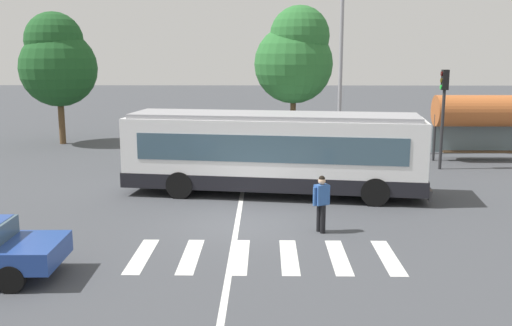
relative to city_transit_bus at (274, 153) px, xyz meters
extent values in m
plane|color=#424449|center=(-1.07, -3.91, -1.59)|extent=(160.00, 160.00, 0.00)
cylinder|color=black|center=(3.84, 0.65, -1.09)|extent=(1.03, 0.43, 1.00)
cylinder|color=black|center=(3.52, -1.67, -1.09)|extent=(1.03, 0.43, 1.00)
cylinder|color=black|center=(-3.12, 1.62, -1.09)|extent=(1.03, 0.43, 1.00)
cylinder|color=black|center=(-3.44, -0.71, -1.09)|extent=(1.03, 0.43, 1.00)
cube|color=white|center=(-0.02, 0.00, 0.04)|extent=(11.22, 4.03, 2.55)
cube|color=black|center=(-0.02, 0.00, -0.96)|extent=(11.33, 4.07, 0.55)
cube|color=#3D5666|center=(-0.02, 0.00, 0.34)|extent=(9.92, 3.90, 0.96)
cube|color=#3D5666|center=(5.42, -0.75, 0.24)|extent=(0.35, 2.23, 1.63)
cube|color=black|center=(5.42, -0.75, 1.13)|extent=(0.33, 1.93, 0.28)
cube|color=#99999E|center=(-0.02, 0.00, 1.39)|extent=(10.76, 3.77, 0.16)
cube|color=#28282B|center=(5.53, -0.77, -1.16)|extent=(0.47, 2.54, 0.36)
cylinder|color=black|center=(1.30, -4.63, -1.16)|extent=(0.16, 0.16, 0.85)
cylinder|color=black|center=(1.39, -4.80, -1.16)|extent=(0.16, 0.16, 0.85)
cube|color=#2D569E|center=(1.35, -4.72, -0.44)|extent=(0.47, 0.42, 0.60)
cylinder|color=#2D569E|center=(1.13, -4.83, -0.47)|extent=(0.10, 0.10, 0.55)
cylinder|color=#2D569E|center=(1.56, -4.60, -0.47)|extent=(0.10, 0.10, 0.55)
sphere|color=tan|center=(1.35, -4.72, -0.03)|extent=(0.22, 0.22, 0.22)
sphere|color=black|center=(1.35, -4.72, 0.04)|extent=(0.19, 0.19, 0.19)
cylinder|color=black|center=(-5.99, -7.56, -1.27)|extent=(0.64, 0.22, 0.64)
cylinder|color=black|center=(-5.94, -9.24, -1.27)|extent=(0.64, 0.22, 0.64)
cylinder|color=black|center=(-3.41, 13.34, -1.27)|extent=(0.24, 0.65, 0.64)
cylinder|color=black|center=(-1.74, 13.46, -1.27)|extent=(0.24, 0.65, 0.64)
cylinder|color=black|center=(-3.22, 10.56, -1.27)|extent=(0.24, 0.65, 0.64)
cylinder|color=black|center=(-1.55, 10.67, -1.27)|extent=(0.24, 0.65, 0.64)
cube|color=black|center=(-2.48, 12.01, -0.95)|extent=(2.12, 4.61, 0.52)
cube|color=#3D5666|center=(-2.48, 11.92, -0.47)|extent=(1.74, 2.26, 0.44)
cube|color=black|center=(-2.48, 11.92, -0.28)|extent=(1.66, 2.08, 0.09)
cylinder|color=black|center=(-0.56, 13.28, -1.27)|extent=(0.22, 0.65, 0.64)
cylinder|color=black|center=(1.11, 13.32, -1.27)|extent=(0.22, 0.65, 0.64)
cylinder|color=black|center=(-0.48, 10.49, -1.27)|extent=(0.22, 0.65, 0.64)
cylinder|color=black|center=(1.19, 10.53, -1.27)|extent=(0.22, 0.65, 0.64)
cube|color=white|center=(0.32, 11.91, -0.95)|extent=(1.94, 4.55, 0.52)
cube|color=#3D5666|center=(0.32, 11.82, -0.47)|extent=(1.66, 2.20, 0.44)
cube|color=white|center=(0.32, 11.82, -0.28)|extent=(1.58, 2.02, 0.09)
cylinder|color=black|center=(2.30, 13.55, -1.27)|extent=(0.23, 0.65, 0.64)
cylinder|color=black|center=(3.98, 13.62, -1.27)|extent=(0.23, 0.65, 0.64)
cylinder|color=black|center=(2.43, 10.76, -1.27)|extent=(0.23, 0.65, 0.64)
cylinder|color=black|center=(4.10, 10.84, -1.27)|extent=(0.23, 0.65, 0.64)
cube|color=#B7BABF|center=(3.20, 12.19, -0.95)|extent=(2.02, 4.58, 0.52)
cube|color=#3D5666|center=(3.21, 12.10, -0.47)|extent=(1.70, 2.23, 0.44)
cube|color=#B7BABF|center=(3.21, 12.10, -0.28)|extent=(1.61, 2.05, 0.09)
cylinder|color=#28282B|center=(7.74, 4.92, 0.23)|extent=(0.14, 0.14, 3.63)
cube|color=black|center=(7.74, 4.92, 2.49)|extent=(0.28, 0.32, 0.90)
cylinder|color=#410907|center=(7.57, 4.92, 2.76)|extent=(0.04, 0.20, 0.20)
cylinder|color=#463707|center=(7.57, 4.92, 2.46)|extent=(0.04, 0.20, 0.20)
cylinder|color=green|center=(7.57, 4.92, 2.16)|extent=(0.04, 0.20, 0.20)
cylinder|color=#28282B|center=(8.05, 7.07, -0.44)|extent=(0.12, 0.12, 2.30)
cube|color=slate|center=(10.26, 7.77, -0.32)|extent=(4.24, 0.04, 1.93)
cylinder|color=#BC602D|center=(10.26, 7.07, 0.89)|extent=(4.50, 1.54, 1.54)
cube|color=#4C3823|center=(10.26, 7.07, -1.14)|extent=(3.53, 0.36, 0.08)
cylinder|color=#939399|center=(3.52, 8.60, 3.23)|extent=(0.20, 0.20, 9.64)
cylinder|color=brown|center=(-12.27, 12.19, -0.16)|extent=(0.36, 0.36, 2.86)
sphere|color=#1E5123|center=(-12.27, 12.19, 2.82)|extent=(4.41, 4.41, 4.41)
sphere|color=#1E5123|center=(-12.42, 12.17, 4.36)|extent=(3.31, 3.31, 3.31)
cylinder|color=brown|center=(1.48, 15.92, -0.17)|extent=(0.36, 0.36, 2.83)
sphere|color=#2D7033|center=(1.48, 15.92, 3.00)|extent=(5.01, 5.01, 5.01)
sphere|color=#2D7033|center=(1.83, 15.68, 4.75)|extent=(3.76, 3.76, 3.76)
cube|color=silver|center=(-3.55, -6.85, -1.58)|extent=(0.45, 2.66, 0.01)
cube|color=silver|center=(-2.26, -6.85, -1.58)|extent=(0.45, 2.66, 0.01)
cube|color=silver|center=(-0.97, -6.85, -1.58)|extent=(0.45, 2.66, 0.01)
cube|color=silver|center=(0.32, -6.85, -1.58)|extent=(0.45, 2.66, 0.01)
cube|color=silver|center=(1.61, -6.85, -1.58)|extent=(0.45, 2.66, 0.01)
cube|color=silver|center=(2.90, -6.85, -1.58)|extent=(0.45, 2.66, 0.01)
cube|color=silver|center=(-1.18, -1.91, -1.58)|extent=(0.16, 24.00, 0.01)
camera|label=1|loc=(-0.32, -21.15, 3.64)|focal=40.29mm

